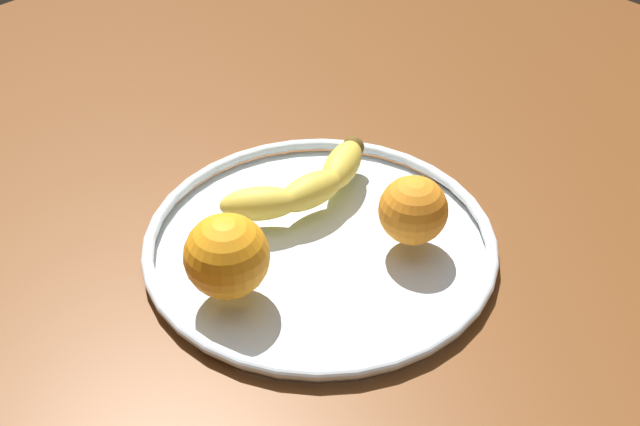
# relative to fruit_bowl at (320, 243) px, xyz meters

# --- Properties ---
(ground_plane) EXTENTS (1.45, 1.45, 0.04)m
(ground_plane) POSITION_rel_fruit_bowl_xyz_m (0.00, 0.00, -0.03)
(ground_plane) COLOR brown
(fruit_bowl) EXTENTS (0.35, 0.35, 0.02)m
(fruit_bowl) POSITION_rel_fruit_bowl_xyz_m (0.00, 0.00, 0.00)
(fruit_bowl) COLOR silver
(fruit_bowl) RESTS_ON ground_plane
(banana) EXTENTS (0.19, 0.08, 0.03)m
(banana) POSITION_rel_fruit_bowl_xyz_m (0.03, 0.05, 0.03)
(banana) COLOR gold
(banana) RESTS_ON fruit_bowl
(orange_back_left) EXTENTS (0.08, 0.08, 0.08)m
(orange_back_left) POSITION_rel_fruit_bowl_xyz_m (-0.11, 0.01, 0.05)
(orange_back_left) COLOR orange
(orange_back_left) RESTS_ON fruit_bowl
(orange_front_left) EXTENTS (0.07, 0.07, 0.07)m
(orange_front_left) POSITION_rel_fruit_bowl_xyz_m (0.06, -0.06, 0.04)
(orange_front_left) COLOR orange
(orange_front_left) RESTS_ON fruit_bowl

